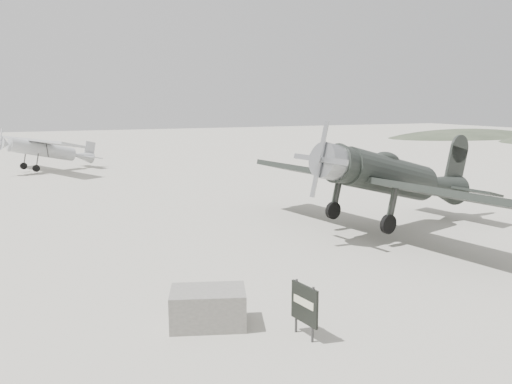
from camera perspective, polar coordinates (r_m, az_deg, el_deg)
ground at (r=18.32m, az=3.83°, el=-5.82°), size 160.00×160.00×0.00m
hill_northeast at (r=80.60m, az=22.89°, el=5.83°), size 32.00×16.00×5.20m
lowwing_monoplane at (r=20.40m, az=15.52°, el=1.61°), size 9.06×12.56×4.03m
highwing_monoplane at (r=39.87m, az=-22.86°, el=4.73°), size 7.56×9.82×2.87m
equipment_block at (r=11.77m, az=-5.50°, el=-13.00°), size 1.95×1.55×0.85m
sign_board at (r=11.10m, az=5.56°, el=-12.73°), size 0.21×0.85×1.24m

